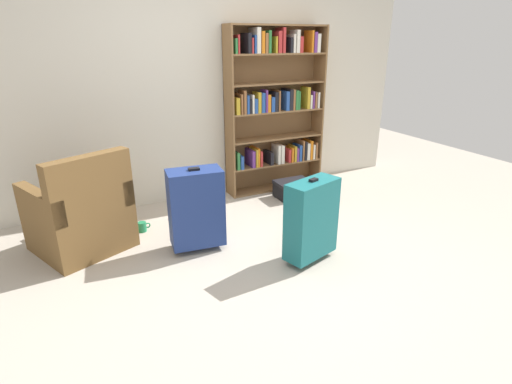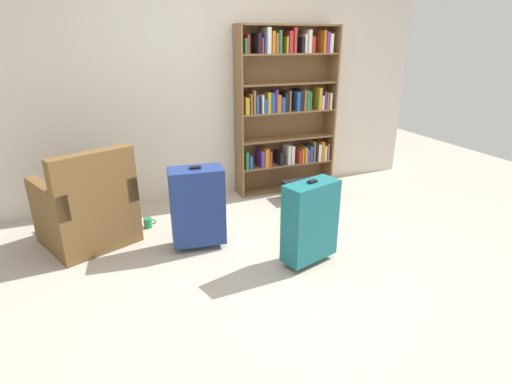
# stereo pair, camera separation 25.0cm
# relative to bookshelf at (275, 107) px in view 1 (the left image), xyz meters

# --- Properties ---
(ground_plane) EXTENTS (9.02, 9.02, 0.00)m
(ground_plane) POSITION_rel_bookshelf_xyz_m (-0.80, -1.72, -1.00)
(ground_plane) COLOR #B2A899
(back_wall) EXTENTS (5.15, 0.10, 2.60)m
(back_wall) POSITION_rel_bookshelf_xyz_m (-0.80, 0.18, 0.30)
(back_wall) COLOR beige
(back_wall) RESTS_ON ground
(bookshelf) EXTENTS (1.19, 0.27, 1.90)m
(bookshelf) POSITION_rel_bookshelf_xyz_m (0.00, 0.00, 0.00)
(bookshelf) COLOR brown
(bookshelf) RESTS_ON ground
(armchair) EXTENTS (0.92, 0.92, 0.90)m
(armchair) POSITION_rel_bookshelf_xyz_m (-2.25, -0.65, -0.69)
(armchair) COLOR brown
(armchair) RESTS_ON ground
(mug) EXTENTS (0.12, 0.08, 0.10)m
(mug) POSITION_rel_bookshelf_xyz_m (-1.73, -0.53, -0.96)
(mug) COLOR #1E7F4C
(mug) RESTS_ON ground
(storage_box) EXTENTS (0.41, 0.30, 0.20)m
(storage_box) POSITION_rel_bookshelf_xyz_m (0.05, -0.39, -0.90)
(storage_box) COLOR black
(storage_box) RESTS_ON ground
(suitcase_navy_blue) EXTENTS (0.48, 0.30, 0.75)m
(suitcase_navy_blue) POSITION_rel_bookshelf_xyz_m (-1.35, -1.08, -0.62)
(suitcase_navy_blue) COLOR navy
(suitcase_navy_blue) RESTS_ON ground
(suitcase_teal) EXTENTS (0.50, 0.33, 0.72)m
(suitcase_teal) POSITION_rel_bookshelf_xyz_m (-0.57, -1.69, -0.63)
(suitcase_teal) COLOR #19666B
(suitcase_teal) RESTS_ON ground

